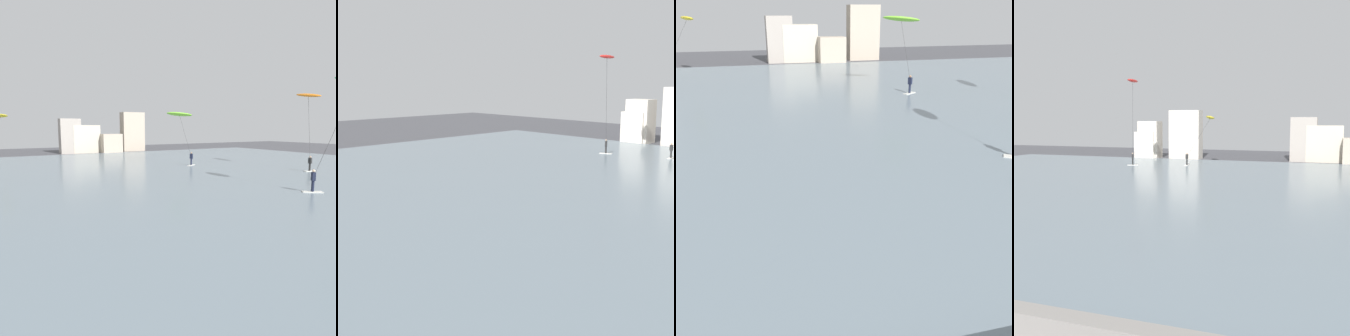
% 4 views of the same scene
% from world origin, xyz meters
% --- Properties ---
extents(seawall_barrier, '(60.00, 0.70, 0.85)m').
position_xyz_m(seawall_barrier, '(0.00, 4.45, 0.43)').
color(seawall_barrier, gray).
rests_on(seawall_barrier, ground).
extents(water_bay, '(84.00, 52.00, 0.10)m').
position_xyz_m(water_bay, '(0.00, 31.15, 0.05)').
color(water_bay, slate).
rests_on(water_bay, ground).
extents(far_shore_buildings, '(40.52, 4.96, 7.89)m').
position_xyz_m(far_shore_buildings, '(-0.73, 59.56, 3.11)').
color(far_shore_buildings, beige).
rests_on(far_shore_buildings, ground).
extents(kitesurfer_yellow, '(4.28, 3.68, 6.56)m').
position_xyz_m(kitesurfer_yellow, '(-7.72, 49.72, 5.86)').
color(kitesurfer_yellow, silver).
rests_on(kitesurfer_yellow, water_bay).
extents(kitesurfer_red, '(2.69, 4.43, 10.94)m').
position_xyz_m(kitesurfer_red, '(-15.84, 44.18, 9.63)').
color(kitesurfer_red, silver).
rests_on(kitesurfer_red, water_bay).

